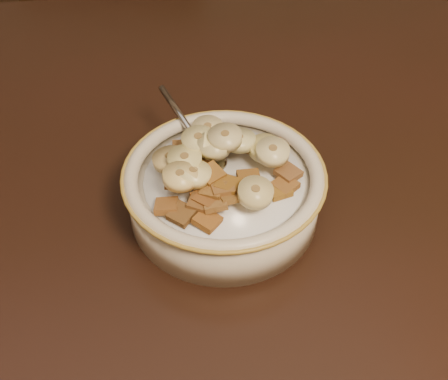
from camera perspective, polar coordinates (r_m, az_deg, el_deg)
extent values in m
cube|color=black|center=(1.18, -10.47, 6.44)|extent=(0.49, 0.49, 0.87)
cylinder|color=beige|center=(0.54, 0.00, -0.62)|extent=(0.18, 0.18, 0.04)
cylinder|color=white|center=(0.52, 0.00, 1.05)|extent=(0.15, 0.15, 0.00)
ellipsoid|color=#A4A4A4|center=(0.54, -1.54, 3.26)|extent=(0.05, 0.05, 0.01)
cube|color=brown|center=(0.52, -2.92, 3.11)|extent=(0.03, 0.03, 0.01)
cube|color=#964F20|center=(0.49, -1.94, -0.88)|extent=(0.03, 0.03, 0.01)
cube|color=brown|center=(0.49, 0.39, 0.55)|extent=(0.03, 0.03, 0.01)
cube|color=brown|center=(0.49, 0.60, -0.55)|extent=(0.02, 0.02, 0.01)
cube|color=brown|center=(0.55, 4.82, 4.50)|extent=(0.02, 0.02, 0.01)
cube|color=#986131|center=(0.54, -4.16, 4.15)|extent=(0.02, 0.02, 0.01)
cube|color=brown|center=(0.55, -0.28, 4.79)|extent=(0.02, 0.02, 0.01)
cube|color=brown|center=(0.54, 2.78, 4.43)|extent=(0.03, 0.03, 0.01)
cube|color=brown|center=(0.56, 1.45, 5.10)|extent=(0.03, 0.03, 0.01)
cube|color=brown|center=(0.49, -2.42, -1.31)|extent=(0.03, 0.03, 0.01)
cube|color=brown|center=(0.51, -4.81, 0.84)|extent=(0.02, 0.02, 0.01)
cube|color=brown|center=(0.49, -0.15, 0.24)|extent=(0.02, 0.02, 0.01)
cube|color=#885E19|center=(0.51, 5.59, 0.02)|extent=(0.02, 0.02, 0.01)
cube|color=brown|center=(0.50, 2.57, 1.12)|extent=(0.02, 0.02, 0.01)
cube|color=brown|center=(0.50, -1.32, 1.63)|extent=(0.03, 0.03, 0.01)
cube|color=brown|center=(0.49, -1.72, -0.82)|extent=(0.03, 0.03, 0.01)
cube|color=brown|center=(0.49, -5.87, -1.62)|extent=(0.02, 0.02, 0.01)
cube|color=brown|center=(0.52, 6.55, 1.72)|extent=(0.03, 0.03, 0.01)
cube|color=brown|center=(0.53, -2.91, 3.56)|extent=(0.02, 0.02, 0.01)
cube|color=brown|center=(0.48, -4.31, -2.45)|extent=(0.03, 0.03, 0.01)
cube|color=olive|center=(0.48, -0.92, -1.25)|extent=(0.02, 0.02, 0.01)
cube|color=olive|center=(0.49, -1.09, 0.05)|extent=(0.03, 0.03, 0.01)
cube|color=brown|center=(0.48, -1.71, -3.10)|extent=(0.03, 0.03, 0.01)
cube|color=brown|center=(0.51, 6.22, 0.49)|extent=(0.03, 0.03, 0.01)
cylinder|color=beige|center=(0.51, -1.01, 4.58)|extent=(0.04, 0.04, 0.01)
cylinder|color=#F1D77F|center=(0.48, 3.22, -0.26)|extent=(0.04, 0.04, 0.02)
cylinder|color=beige|center=(0.51, 4.97, 3.89)|extent=(0.04, 0.04, 0.01)
cylinder|color=#FDEC7D|center=(0.53, 4.21, 4.25)|extent=(0.03, 0.03, 0.01)
cylinder|color=tan|center=(0.50, -4.01, 3.09)|extent=(0.04, 0.04, 0.01)
cylinder|color=#CEC37F|center=(0.51, 0.11, 5.36)|extent=(0.04, 0.04, 0.01)
cylinder|color=#F7EA9A|center=(0.53, 1.53, 5.07)|extent=(0.04, 0.04, 0.01)
cylinder|color=beige|center=(0.55, -1.66, 6.16)|extent=(0.04, 0.04, 0.02)
cylinder|color=beige|center=(0.52, -2.63, 5.11)|extent=(0.04, 0.04, 0.01)
cylinder|color=tan|center=(0.52, -5.59, 3.14)|extent=(0.04, 0.04, 0.01)
cylinder|color=#F1D18B|center=(0.52, -2.55, 5.12)|extent=(0.04, 0.04, 0.01)
cylinder|color=#FBDC83|center=(0.49, -4.47, 1.35)|extent=(0.04, 0.04, 0.01)
cylinder|color=#FAEB97|center=(0.49, -3.10, 1.68)|extent=(0.04, 0.04, 0.02)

